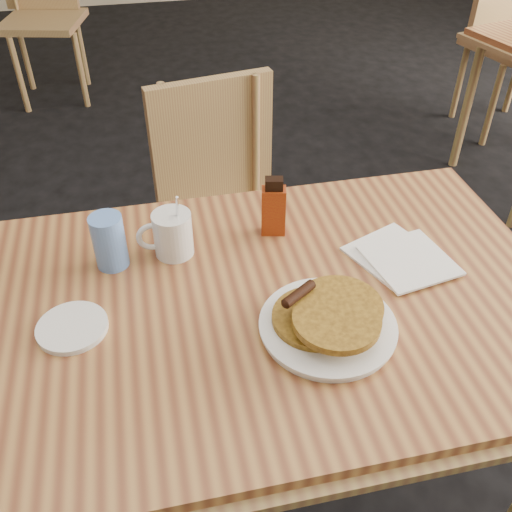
# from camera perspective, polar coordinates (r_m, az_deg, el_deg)

# --- Properties ---
(floor) EXTENTS (10.00, 10.00, 0.00)m
(floor) POSITION_cam_1_polar(r_m,az_deg,el_deg) (1.78, -0.66, -21.95)
(floor) COLOR black
(floor) RESTS_ON ground
(main_table) EXTENTS (1.25, 0.85, 0.75)m
(main_table) POSITION_cam_1_polar(r_m,az_deg,el_deg) (1.21, 1.88, -5.49)
(main_table) COLOR #AB743C
(main_table) RESTS_ON floor
(chair_main_far) EXTENTS (0.47, 0.48, 0.90)m
(chair_main_far) POSITION_cam_1_polar(r_m,az_deg,el_deg) (1.88, -3.72, 5.90)
(chair_main_far) COLOR #A2874C
(chair_main_far) RESTS_ON floor
(pancake_plate) EXTENTS (0.27, 0.27, 0.08)m
(pancake_plate) POSITION_cam_1_polar(r_m,az_deg,el_deg) (1.11, 7.26, -6.46)
(pancake_plate) COLOR white
(pancake_plate) RESTS_ON main_table
(coffee_mug) EXTENTS (0.12, 0.09, 0.16)m
(coffee_mug) POSITION_cam_1_polar(r_m,az_deg,el_deg) (1.27, -8.45, 2.25)
(coffee_mug) COLOR white
(coffee_mug) RESTS_ON main_table
(syrup_bottle) EXTENTS (0.06, 0.05, 0.15)m
(syrup_bottle) POSITION_cam_1_polar(r_m,az_deg,el_deg) (1.32, 1.76, 4.80)
(syrup_bottle) COLOR maroon
(syrup_bottle) RESTS_ON main_table
(napkin_stack) EXTENTS (0.23, 0.25, 0.01)m
(napkin_stack) POSITION_cam_1_polar(r_m,az_deg,el_deg) (1.31, 14.35, -0.15)
(napkin_stack) COLOR white
(napkin_stack) RESTS_ON main_table
(blue_tumbler) EXTENTS (0.08, 0.08, 0.12)m
(blue_tumbler) POSITION_cam_1_polar(r_m,az_deg,el_deg) (1.26, -14.47, 1.43)
(blue_tumbler) COLOR #6191E4
(blue_tumbler) RESTS_ON main_table
(side_saucer) EXTENTS (0.16, 0.16, 0.01)m
(side_saucer) POSITION_cam_1_polar(r_m,az_deg,el_deg) (1.17, -17.90, -6.81)
(side_saucer) COLOR white
(side_saucer) RESTS_ON main_table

